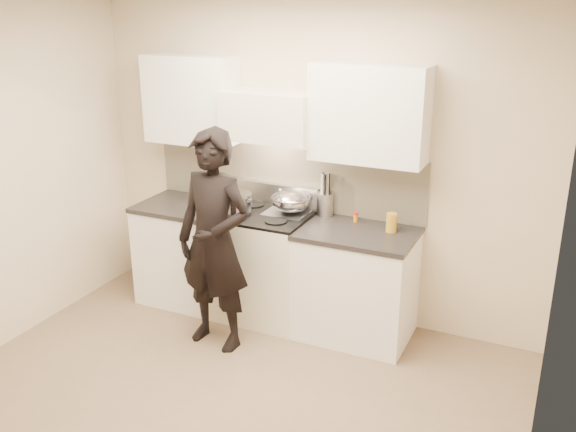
% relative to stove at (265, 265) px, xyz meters
% --- Properties ---
extents(ground_plane, '(4.00, 4.00, 0.00)m').
position_rel_stove_xyz_m(ground_plane, '(0.30, -1.42, -0.47)').
color(ground_plane, '#7D664F').
extents(room_shell, '(4.04, 3.54, 2.70)m').
position_rel_stove_xyz_m(room_shell, '(0.24, -1.05, 1.12)').
color(room_shell, beige).
rests_on(room_shell, ground).
extents(stove, '(0.76, 0.65, 0.96)m').
position_rel_stove_xyz_m(stove, '(0.00, 0.00, 0.00)').
color(stove, silver).
rests_on(stove, ground).
extents(counter_right, '(0.92, 0.67, 0.92)m').
position_rel_stove_xyz_m(counter_right, '(0.83, 0.00, -0.01)').
color(counter_right, white).
rests_on(counter_right, ground).
extents(counter_left, '(0.82, 0.67, 0.92)m').
position_rel_stove_xyz_m(counter_left, '(-0.78, 0.00, -0.01)').
color(counter_left, white).
rests_on(counter_left, ground).
extents(wok, '(0.33, 0.40, 0.27)m').
position_rel_stove_xyz_m(wok, '(0.20, 0.10, 0.57)').
color(wok, '#A9A7B3').
rests_on(wok, stove).
extents(stock_pot, '(0.34, 0.32, 0.17)m').
position_rel_stove_xyz_m(stock_pot, '(-0.20, -0.11, 0.57)').
color(stock_pot, '#A9A7B3').
rests_on(stock_pot, stove).
extents(utensil_crock, '(0.14, 0.14, 0.37)m').
position_rel_stove_xyz_m(utensil_crock, '(0.45, 0.24, 0.56)').
color(utensil_crock, silver).
rests_on(utensil_crock, counter_right).
extents(spice_jar, '(0.04, 0.04, 0.08)m').
position_rel_stove_xyz_m(spice_jar, '(0.74, 0.19, 0.49)').
color(spice_jar, orange).
rests_on(spice_jar, counter_right).
extents(oil_glass, '(0.09, 0.09, 0.15)m').
position_rel_stove_xyz_m(oil_glass, '(1.07, 0.09, 0.52)').
color(oil_glass, gold).
rests_on(oil_glass, counter_right).
extents(person, '(0.68, 0.48, 1.77)m').
position_rel_stove_xyz_m(person, '(-0.14, -0.59, 0.41)').
color(person, black).
rests_on(person, ground).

